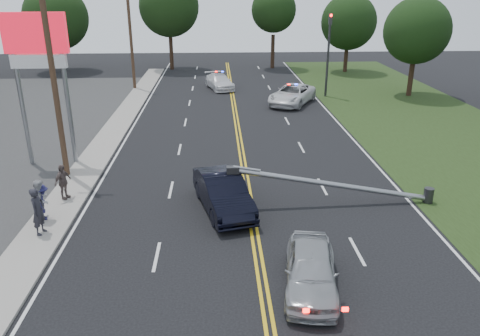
{
  "coord_description": "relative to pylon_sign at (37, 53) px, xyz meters",
  "views": [
    {
      "loc": [
        -1.41,
        -10.81,
        9.2
      ],
      "look_at": [
        -0.44,
        8.39,
        1.7
      ],
      "focal_mm": 35.0,
      "sensor_mm": 36.0,
      "label": 1
    }
  ],
  "objects": [
    {
      "name": "ground",
      "position": [
        10.5,
        -14.0,
        -6.0
      ],
      "size": [
        120.0,
        120.0,
        0.0
      ],
      "primitive_type": "plane",
      "color": "black",
      "rests_on": "ground"
    },
    {
      "name": "sidewalk",
      "position": [
        2.1,
        -4.0,
        -5.94
      ],
      "size": [
        1.8,
        70.0,
        0.12
      ],
      "primitive_type": "cube",
      "color": "gray",
      "rests_on": "ground"
    },
    {
      "name": "centerline_yellow",
      "position": [
        10.5,
        -4.0,
        -5.99
      ],
      "size": [
        0.36,
        80.0,
        0.0
      ],
      "primitive_type": "cube",
      "color": "gold",
      "rests_on": "ground"
    },
    {
      "name": "pylon_sign",
      "position": [
        0.0,
        0.0,
        0.0
      ],
      "size": [
        3.2,
        0.35,
        8.0
      ],
      "color": "gray",
      "rests_on": "ground"
    },
    {
      "name": "traffic_signal",
      "position": [
        18.8,
        16.0,
        -1.79
      ],
      "size": [
        0.28,
        0.41,
        7.05
      ],
      "color": "#2D2D30",
      "rests_on": "ground"
    },
    {
      "name": "fallen_streetlight",
      "position": [
        14.69,
        -6.0,
        -5.08
      ],
      "size": [
        9.36,
        0.44,
        1.91
      ],
      "color": "#2D2D30",
      "rests_on": "ground"
    },
    {
      "name": "utility_pole_mid",
      "position": [
        1.3,
        -2.0,
        -0.91
      ],
      "size": [
        1.6,
        0.28,
        10.0
      ],
      "color": "#382619",
      "rests_on": "ground"
    },
    {
      "name": "utility_pole_far",
      "position": [
        1.3,
        20.0,
        -0.91
      ],
      "size": [
        1.6,
        0.28,
        10.0
      ],
      "color": "#382619",
      "rests_on": "ground"
    },
    {
      "name": "tree_5",
      "position": [
        -8.68,
        30.81,
        -0.09
      ],
      "size": [
        7.08,
        7.08,
        9.45
      ],
      "color": "black",
      "rests_on": "ground"
    },
    {
      "name": "tree_6",
      "position": [
        3.89,
        31.32,
        1.03
      ],
      "size": [
        6.74,
        6.74,
        10.41
      ],
      "color": "black",
      "rests_on": "ground"
    },
    {
      "name": "tree_7",
      "position": [
        15.85,
        31.67,
        0.61
      ],
      "size": [
        5.15,
        5.15,
        9.21
      ],
      "color": "black",
      "rests_on": "ground"
    },
    {
      "name": "tree_8",
      "position": [
        23.87,
        28.61,
        -0.53
      ],
      "size": [
        6.09,
        6.09,
        8.52
      ],
      "color": "black",
      "rests_on": "ground"
    },
    {
      "name": "tree_9",
      "position": [
        26.36,
        15.95,
        -0.38
      ],
      "size": [
        5.65,
        5.65,
        8.46
      ],
      "color": "black",
      "rests_on": "ground"
    },
    {
      "name": "crashed_sedan",
      "position": [
        9.3,
        -6.24,
        -5.19
      ],
      "size": [
        2.86,
        5.18,
        1.62
      ],
      "primitive_type": "imported",
      "rotation": [
        0.0,
        0.0,
        0.25
      ],
      "color": "black",
      "rests_on": "ground"
    },
    {
      "name": "waiting_sedan",
      "position": [
        12.02,
        -12.16,
        -5.29
      ],
      "size": [
        2.31,
        4.35,
        1.41
      ],
      "primitive_type": "imported",
      "rotation": [
        0.0,
        0.0,
        -0.16
      ],
      "color": "#A0A4A8",
      "rests_on": "ground"
    },
    {
      "name": "emergency_a",
      "position": [
        15.35,
        13.26,
        -5.2
      ],
      "size": [
        5.03,
        6.27,
        1.58
      ],
      "primitive_type": "imported",
      "rotation": [
        0.0,
        0.0,
        -0.5
      ],
      "color": "silver",
      "rests_on": "ground"
    },
    {
      "name": "emergency_b",
      "position": [
        9.39,
        19.69,
        -5.31
      ],
      "size": [
        3.16,
        5.09,
        1.38
      ],
      "primitive_type": "imported",
      "rotation": [
        0.0,
        0.0,
        0.28
      ],
      "color": "silver",
      "rests_on": "ground"
    },
    {
      "name": "bystander_a",
      "position": [
        2.12,
        -8.22,
        -4.92
      ],
      "size": [
        0.58,
        0.77,
        1.91
      ],
      "primitive_type": "imported",
      "rotation": [
        0.0,
        0.0,
        1.39
      ],
      "color": "#23232A",
      "rests_on": "sidewalk"
    },
    {
      "name": "bystander_b",
      "position": [
        1.83,
        -7.06,
        -4.99
      ],
      "size": [
        0.75,
        0.92,
        1.78
      ],
      "primitive_type": "imported",
      "rotation": [
        0.0,
        0.0,
        1.48
      ],
      "color": "#A1A1A5",
      "rests_on": "sidewalk"
    },
    {
      "name": "bystander_c",
      "position": [
        1.84,
        -6.98,
        -5.11
      ],
      "size": [
        0.87,
        1.12,
        1.53
      ],
      "primitive_type": "imported",
      "rotation": [
        0.0,
        0.0,
        1.91
      ],
      "color": "#1D1C47",
      "rests_on": "sidewalk"
    },
    {
      "name": "bystander_d",
      "position": [
        2.07,
        -4.99,
        -5.05
      ],
      "size": [
        0.78,
        1.04,
        1.65
      ],
      "primitive_type": "imported",
      "rotation": [
        0.0,
        0.0,
        1.13
      ],
      "color": "#5E4F4B",
      "rests_on": "sidewalk"
    }
  ]
}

